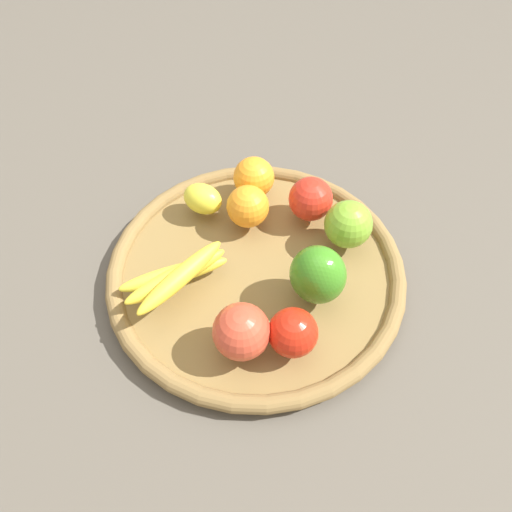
{
  "coord_description": "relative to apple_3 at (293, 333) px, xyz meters",
  "views": [
    {
      "loc": [
        -0.28,
        -0.37,
        0.65
      ],
      "look_at": [
        0.0,
        0.0,
        0.05
      ],
      "focal_mm": 35.17,
      "sensor_mm": 36.0,
      "label": 1
    }
  ],
  "objects": [
    {
      "name": "apple_3",
      "position": [
        0.0,
        0.0,
        0.0
      ],
      "size": [
        0.09,
        0.09,
        0.07
      ],
      "primitive_type": "sphere",
      "rotation": [
        0.0,
        0.0,
        1.22
      ],
      "color": "red",
      "rests_on": "basket"
    },
    {
      "name": "orange_0",
      "position": [
        0.14,
        0.27,
        0.0
      ],
      "size": [
        0.1,
        0.1,
        0.07
      ],
      "primitive_type": "sphere",
      "rotation": [
        0.0,
        0.0,
        3.89
      ],
      "color": "orange",
      "rests_on": "basket"
    },
    {
      "name": "apple_0",
      "position": [
        -0.05,
        0.04,
        0.0
      ],
      "size": [
        0.09,
        0.09,
        0.08
      ],
      "primitive_type": "sphere",
      "rotation": [
        0.0,
        0.0,
        1.3
      ],
      "color": "#CE452D",
      "rests_on": "basket"
    },
    {
      "name": "apple_1",
      "position": [
        0.19,
        0.09,
        0.0
      ],
      "size": [
        0.08,
        0.08,
        0.07
      ],
      "primitive_type": "sphere",
      "rotation": [
        0.0,
        0.0,
        3.19
      ],
      "color": "#78AC2D",
      "rests_on": "basket"
    },
    {
      "name": "ground_plane",
      "position": [
        0.04,
        0.14,
        -0.07
      ],
      "size": [
        2.4,
        2.4,
        0.0
      ],
      "primitive_type": "plane",
      "color": "#554E44",
      "rests_on": "ground"
    },
    {
      "name": "lemon_0",
      "position": [
        0.04,
        0.28,
        -0.01
      ],
      "size": [
        0.07,
        0.08,
        0.05
      ],
      "primitive_type": "ellipsoid",
      "rotation": [
        0.0,
        0.0,
        2.01
      ],
      "color": "yellow",
      "rests_on": "basket"
    },
    {
      "name": "orange_1",
      "position": [
        0.09,
        0.22,
        0.0
      ],
      "size": [
        0.09,
        0.09,
        0.07
      ],
      "primitive_type": "sphere",
      "rotation": [
        0.0,
        0.0,
        2.82
      ],
      "color": "orange",
      "rests_on": "basket"
    },
    {
      "name": "bell_pepper",
      "position": [
        0.08,
        0.04,
        0.01
      ],
      "size": [
        0.1,
        0.1,
        0.09
      ],
      "primitive_type": "ellipsoid",
      "rotation": [
        0.0,
        0.0,
        2.0
      ],
      "color": "#3A831D",
      "rests_on": "basket"
    },
    {
      "name": "basket",
      "position": [
        0.04,
        0.14,
        -0.05
      ],
      "size": [
        0.46,
        0.46,
        0.03
      ],
      "color": "olive",
      "rests_on": "ground_plane"
    },
    {
      "name": "banana_bunch",
      "position": [
        -0.07,
        0.18,
        -0.01
      ],
      "size": [
        0.17,
        0.1,
        0.05
      ],
      "color": "yellow",
      "rests_on": "basket"
    },
    {
      "name": "apple_2",
      "position": [
        0.18,
        0.17,
        0.0
      ],
      "size": [
        0.08,
        0.08,
        0.07
      ],
      "primitive_type": "sphere",
      "rotation": [
        0.0,
        0.0,
        4.57
      ],
      "color": "red",
      "rests_on": "basket"
    }
  ]
}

